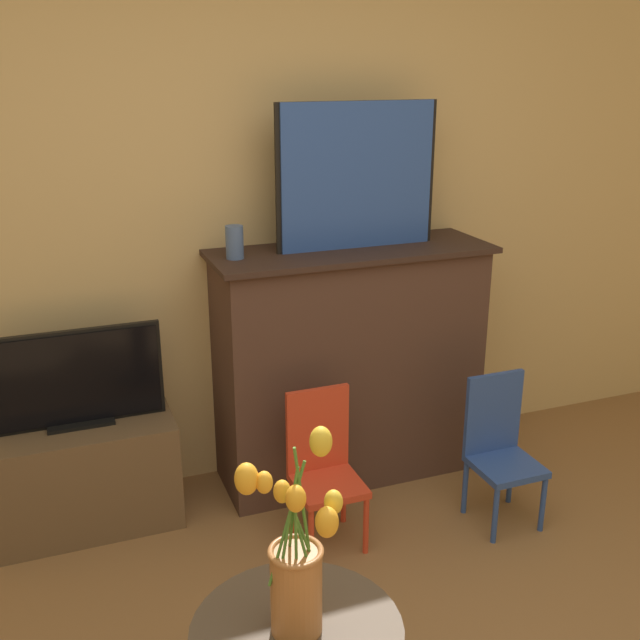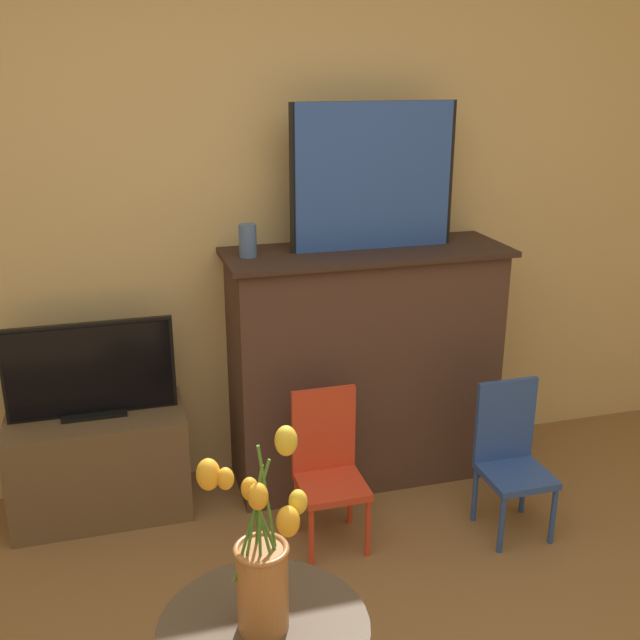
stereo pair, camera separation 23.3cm
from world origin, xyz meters
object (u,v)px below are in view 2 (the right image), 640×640
painting (374,177)px  chair_red (328,463)px  chair_blue (511,453)px  tv_monitor (90,371)px  vase_tulips (262,563)px

painting → chair_red: (-0.34, -0.47, -1.11)m
chair_blue → painting: bearing=125.7°
painting → chair_red: 1.25m
tv_monitor → painting: bearing=0.3°
painting → chair_blue: painting is taller
chair_blue → vase_tulips: 1.62m
chair_red → vase_tulips: (-0.49, -1.07, 0.38)m
tv_monitor → chair_red: 1.09m
chair_red → chair_blue: (0.78, -0.13, 0.00)m
painting → vase_tulips: (-0.83, -1.55, -0.73)m
painting → tv_monitor: 1.49m
painting → chair_blue: size_ratio=1.14×
tv_monitor → chair_blue: (1.71, -0.60, -0.33)m
chair_blue → tv_monitor: bearing=160.7°
tv_monitor → chair_red: tv_monitor is taller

